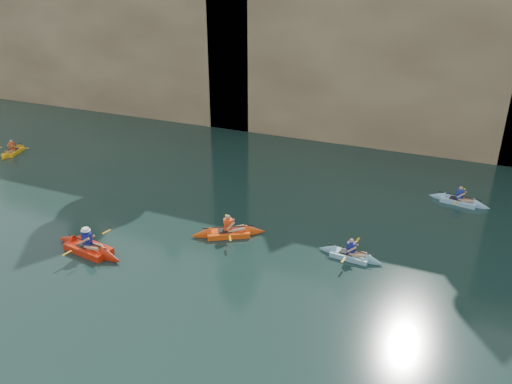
% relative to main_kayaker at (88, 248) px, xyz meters
% --- Properties ---
extents(ground, '(160.00, 160.00, 0.00)m').
position_rel_main_kayaker_xyz_m(ground, '(6.00, -3.97, -0.18)').
color(ground, black).
rests_on(ground, ground).
extents(cliff, '(70.00, 16.00, 12.00)m').
position_rel_main_kayaker_xyz_m(cliff, '(6.00, 26.03, 5.82)').
color(cliff, tan).
rests_on(cliff, ground).
extents(cliff_slab_west, '(26.00, 2.40, 10.56)m').
position_rel_main_kayaker_xyz_m(cliff_slab_west, '(-14.00, 18.63, 5.10)').
color(cliff_slab_west, tan).
rests_on(cliff_slab_west, ground).
extents(cliff_slab_center, '(24.00, 2.40, 11.40)m').
position_rel_main_kayaker_xyz_m(cliff_slab_center, '(8.00, 18.63, 5.52)').
color(cliff_slab_center, tan).
rests_on(cliff_slab_center, ground).
extents(sea_cave_west, '(4.50, 1.00, 4.00)m').
position_rel_main_kayaker_xyz_m(sea_cave_west, '(-12.00, 17.98, 1.82)').
color(sea_cave_west, black).
rests_on(sea_cave_west, ground).
extents(sea_cave_center, '(3.50, 1.00, 3.20)m').
position_rel_main_kayaker_xyz_m(sea_cave_center, '(2.00, 17.98, 1.42)').
color(sea_cave_center, black).
rests_on(sea_cave_center, ground).
extents(main_kayaker, '(3.65, 2.41, 1.33)m').
position_rel_main_kayaker_xyz_m(main_kayaker, '(0.00, 0.00, 0.00)').
color(main_kayaker, red).
rests_on(main_kayaker, ground).
extents(kayaker_orange, '(3.09, 2.30, 1.21)m').
position_rel_main_kayaker_xyz_m(kayaker_orange, '(4.53, 3.50, -0.03)').
color(kayaker_orange, '#FF4F10').
rests_on(kayaker_orange, ground).
extents(kayaker_ltblue_near, '(2.72, 2.12, 1.05)m').
position_rel_main_kayaker_xyz_m(kayaker_ltblue_near, '(9.75, 3.86, -0.05)').
color(kayaker_ltblue_near, '#7CBBD0').
rests_on(kayaker_ltblue_near, ground).
extents(kayaker_yellow, '(2.08, 2.73, 1.08)m').
position_rel_main_kayaker_xyz_m(kayaker_yellow, '(-12.38, 7.38, -0.04)').
color(kayaker_yellow, '#FFB215').
rests_on(kayaker_yellow, ground).
extents(kayaker_ltblue_mid, '(2.98, 2.19, 1.11)m').
position_rel_main_kayaker_xyz_m(kayaker_ltblue_mid, '(13.31, 10.97, -0.04)').
color(kayaker_ltblue_mid, '#8AC2E8').
rests_on(kayaker_ltblue_mid, ground).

